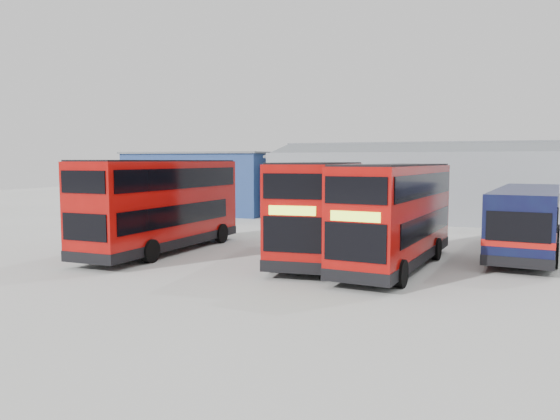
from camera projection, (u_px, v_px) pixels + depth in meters
The scene contains 8 objects.
ground_plane at pixel (297, 255), 25.61m from camera, with size 120.00×120.00×0.00m, color #B0B0AA.
office_block at pixel (207, 182), 46.97m from camera, with size 12.30×8.32×5.12m.
maintenance_shed at pixel (478, 185), 41.41m from camera, with size 30.50×12.00×5.89m.
double_decker_left at pixel (162, 206), 26.25m from camera, with size 3.13×10.62×4.44m.
double_decker_centre at pixel (321, 211), 24.53m from camera, with size 3.18×10.39×4.33m.
double_decker_right at pixel (396, 216), 22.39m from camera, with size 3.72×10.30×4.27m.
single_decker_blue at pixel (526, 222), 25.63m from camera, with size 4.10×11.70×3.11m.
panel_van at pixel (119, 199), 42.83m from camera, with size 3.43×5.97×2.46m.
Camera 1 is at (7.85, -24.09, 4.40)m, focal length 35.00 mm.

